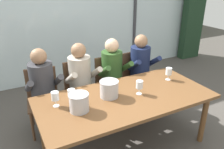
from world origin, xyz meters
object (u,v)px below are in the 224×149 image
object	(u,v)px
chair_center	(110,80)
ice_bucket_secondary	(109,89)
person_navy_polo	(142,67)
wine_glass_center_pour	(55,97)
wine_glass_near_bucket	(139,85)
person_beige_jumper	(82,79)
person_olive_shirt	(114,73)
wine_glass_by_left_taster	(169,72)
wine_glass_by_right_taster	(71,94)
chair_near_curtain	(43,95)
chair_left_of_center	(80,85)
ice_bucket_primary	(79,102)
person_charcoal_jacket	(44,87)
dining_table	(125,102)
chair_right_of_center	(136,74)

from	to	relation	value
chair_center	ice_bucket_secondary	size ratio (longest dim) A/B	3.85
person_navy_polo	wine_glass_center_pour	xyz separation A→B (m)	(-1.56, -0.60, 0.15)
ice_bucket_secondary	wine_glass_near_bucket	xyz separation A→B (m)	(0.35, -0.11, 0.02)
chair_center	person_navy_polo	distance (m)	0.57
person_beige_jumper	person_olive_shirt	bearing A→B (deg)	-5.43
wine_glass_by_left_taster	wine_glass_by_right_taster	bearing A→B (deg)	179.85
person_navy_polo	wine_glass_by_left_taster	xyz separation A→B (m)	(-0.01, -0.63, 0.15)
person_beige_jumper	wine_glass_by_right_taster	xyz separation A→B (m)	(-0.36, -0.63, 0.15)
chair_near_curtain	wine_glass_by_left_taster	bearing A→B (deg)	-17.93
chair_left_of_center	person_beige_jumper	world-z (taller)	person_beige_jumper
wine_glass_by_right_taster	ice_bucket_primary	bearing A→B (deg)	-83.02
wine_glass_by_left_taster	person_beige_jumper	bearing A→B (deg)	148.11
person_charcoal_jacket	dining_table	bearing A→B (deg)	-47.29
chair_near_curtain	person_charcoal_jacket	size ratio (longest dim) A/B	0.73
chair_near_curtain	chair_left_of_center	bearing A→B (deg)	13.04
ice_bucket_secondary	wine_glass_by_left_taster	size ratio (longest dim) A/B	1.31
chair_left_of_center	person_beige_jumper	bearing A→B (deg)	-100.25
chair_right_of_center	person_beige_jumper	xyz separation A→B (m)	(-1.01, -0.14, 0.17)
chair_left_of_center	chair_near_curtain	bearing A→B (deg)	-178.72
chair_center	person_beige_jumper	xyz separation A→B (m)	(-0.50, -0.11, 0.17)
dining_table	person_charcoal_jacket	bearing A→B (deg)	135.91
person_beige_jumper	ice_bucket_primary	xyz separation A→B (m)	(-0.34, -0.81, 0.14)
dining_table	wine_glass_near_bucket	xyz separation A→B (m)	(0.18, -0.02, 0.19)
person_navy_polo	wine_glass_center_pour	world-z (taller)	person_navy_polo
person_olive_shirt	person_navy_polo	bearing A→B (deg)	-0.73
person_navy_polo	ice_bucket_secondary	world-z (taller)	person_navy_polo
person_beige_jumper	person_charcoal_jacket	bearing A→B (deg)	174.63
person_charcoal_jacket	ice_bucket_secondary	size ratio (longest dim) A/B	5.25
person_beige_jumper	wine_glass_near_bucket	size ratio (longest dim) A/B	6.88
person_olive_shirt	ice_bucket_secondary	bearing A→B (deg)	-122.99
person_navy_polo	ice_bucket_primary	xyz separation A→B (m)	(-1.37, -0.81, 0.14)
chair_center	ice_bucket_primary	distance (m)	1.29
wine_glass_center_pour	chair_near_curtain	bearing A→B (deg)	91.20
wine_glass_by_right_taster	chair_center	bearing A→B (deg)	40.81
wine_glass_near_bucket	chair_left_of_center	bearing A→B (deg)	113.45
dining_table	ice_bucket_secondary	xyz separation A→B (m)	(-0.17, 0.09, 0.17)
chair_left_of_center	wine_glass_center_pour	size ratio (longest dim) A/B	5.04
ice_bucket_secondary	ice_bucket_primary	bearing A→B (deg)	-162.89
person_navy_polo	ice_bucket_secondary	xyz separation A→B (m)	(-0.95, -0.68, 0.14)
person_olive_shirt	wine_glass_by_left_taster	bearing A→B (deg)	-52.20
chair_center	ice_bucket_primary	xyz separation A→B (m)	(-0.84, -0.92, 0.31)
chair_right_of_center	wine_glass_center_pour	xyz separation A→B (m)	(-1.54, -0.75, 0.33)
person_beige_jumper	wine_glass_near_bucket	distance (m)	0.92
chair_right_of_center	wine_glass_center_pour	distance (m)	1.74
dining_table	chair_left_of_center	bearing A→B (deg)	104.15
chair_left_of_center	ice_bucket_primary	size ratio (longest dim) A/B	4.05
person_beige_jumper	ice_bucket_primary	size ratio (longest dim) A/B	5.52
dining_table	ice_bucket_primary	distance (m)	0.62
person_beige_jumper	wine_glass_by_right_taster	bearing A→B (deg)	-125.08
chair_center	wine_glass_by_right_taster	distance (m)	1.18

